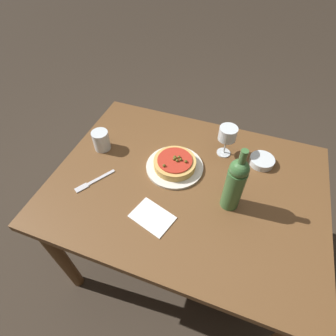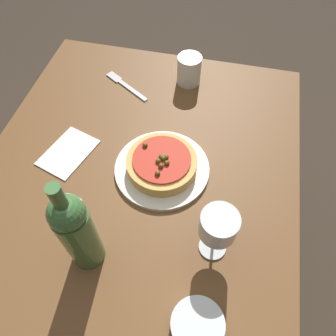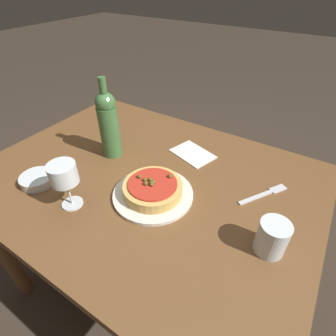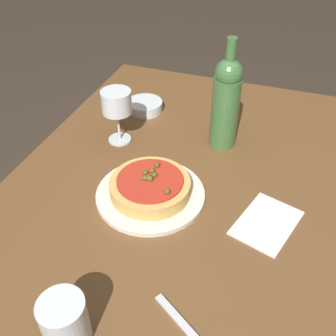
{
  "view_description": "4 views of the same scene",
  "coord_description": "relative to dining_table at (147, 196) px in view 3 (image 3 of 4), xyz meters",
  "views": [
    {
      "loc": [
        0.16,
        -0.69,
        1.64
      ],
      "look_at": [
        -0.1,
        0.03,
        0.76
      ],
      "focal_mm": 28.0,
      "sensor_mm": 36.0,
      "label": 1
    },
    {
      "loc": [
        0.41,
        0.19,
        1.49
      ],
      "look_at": [
        -0.03,
        0.09,
        0.83
      ],
      "focal_mm": 35.0,
      "sensor_mm": 36.0,
      "label": 2
    },
    {
      "loc": [
        -0.45,
        0.56,
        1.33
      ],
      "look_at": [
        -0.1,
        0.01,
        0.83
      ],
      "focal_mm": 28.0,
      "sensor_mm": 36.0,
      "label": 3
    },
    {
      "loc": [
        -0.72,
        -0.2,
        1.38
      ],
      "look_at": [
        -0.06,
        0.03,
        0.82
      ],
      "focal_mm": 42.0,
      "sensor_mm": 36.0,
      "label": 4
    }
  ],
  "objects": [
    {
      "name": "ground_plane",
      "position": [
        0.0,
        0.0,
        -0.64
      ],
      "size": [
        14.0,
        14.0,
        0.0
      ],
      "primitive_type": "plane",
      "color": "#382D23"
    },
    {
      "name": "dining_table",
      "position": [
        0.0,
        0.0,
        0.0
      ],
      "size": [
        1.17,
        0.87,
        0.74
      ],
      "color": "brown",
      "rests_on": "ground_plane"
    },
    {
      "name": "dinner_plate",
      "position": [
        -0.08,
        0.06,
        0.11
      ],
      "size": [
        0.26,
        0.26,
        0.01
      ],
      "color": "silver",
      "rests_on": "dining_table"
    },
    {
      "name": "pizza",
      "position": [
        -0.08,
        0.06,
        0.13
      ],
      "size": [
        0.19,
        0.19,
        0.05
      ],
      "color": "tan",
      "rests_on": "dinner_plate"
    },
    {
      "name": "wine_glass",
      "position": [
        0.11,
        0.23,
        0.22
      ],
      "size": [
        0.08,
        0.08,
        0.15
      ],
      "color": "silver",
      "rests_on": "dining_table"
    },
    {
      "name": "wine_bottle",
      "position": [
        0.19,
        -0.05,
        0.23
      ],
      "size": [
        0.07,
        0.07,
        0.3
      ],
      "color": "#3D6B38",
      "rests_on": "dining_table"
    },
    {
      "name": "water_cup",
      "position": [
        -0.45,
        0.07,
        0.15
      ],
      "size": [
        0.08,
        0.08,
        0.1
      ],
      "color": "silver",
      "rests_on": "dining_table"
    },
    {
      "name": "side_bowl",
      "position": [
        0.29,
        0.23,
        0.11
      ],
      "size": [
        0.11,
        0.11,
        0.03
      ],
      "color": "silver",
      "rests_on": "dining_table"
    },
    {
      "name": "fork",
      "position": [
        -0.39,
        -0.14,
        0.1
      ],
      "size": [
        0.12,
        0.17,
        0.0
      ],
      "rotation": [
        0.0,
        0.0,
        -2.13
      ],
      "color": "silver",
      "rests_on": "dining_table"
    },
    {
      "name": "paper_napkin",
      "position": [
        -0.08,
        -0.21,
        0.1
      ],
      "size": [
        0.19,
        0.15,
        0.0
      ],
      "color": "white",
      "rests_on": "dining_table"
    }
  ]
}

